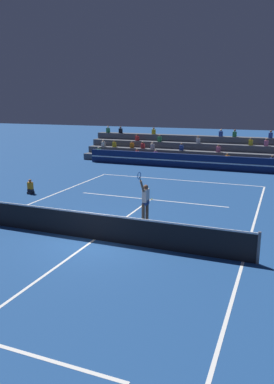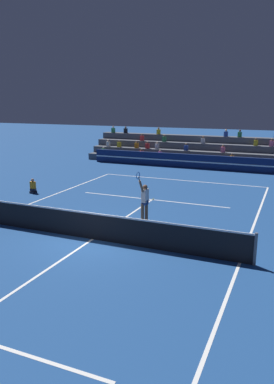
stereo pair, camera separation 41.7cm
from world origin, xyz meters
name	(u,v)px [view 1 (the left image)]	position (x,y,z in m)	size (l,w,h in m)	color
ground_plane	(95,240)	(0.00, 0.00, 0.00)	(120.00, 120.00, 0.00)	navy
court_lines	(95,240)	(0.00, 0.00, 0.00)	(11.10, 23.90, 0.01)	white
tennis_net	(94,226)	(0.00, 0.00, 0.54)	(12.00, 0.10, 1.10)	slate
sponsor_banner_wall	(195,162)	(0.00, 16.66, 0.55)	(18.00, 0.26, 1.10)	navy
bleacher_stand	(203,153)	(0.01, 19.83, 0.84)	(20.69, 3.80, 2.83)	#4C515B
ball_kid_courtside	(30,188)	(-6.83, 5.14, 0.33)	(0.30, 0.36, 0.84)	black
tennis_player	(145,201)	(1.11, 2.55, 0.99)	(0.36, 1.16, 2.43)	brown
tennis_ball	(152,199)	(0.06, 6.43, 0.03)	(0.07, 0.07, 0.07)	#C6DB33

